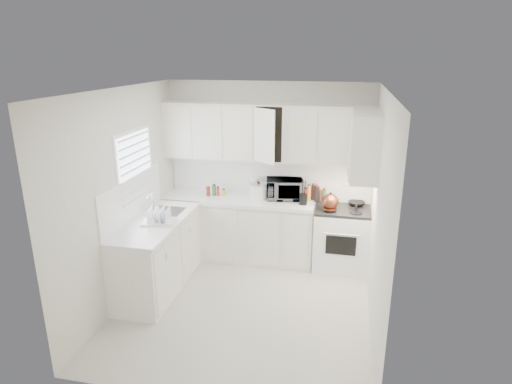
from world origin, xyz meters
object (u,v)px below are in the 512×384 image
(rice_cooker, at_px, (259,190))
(utensil_crock, at_px, (303,192))
(tea_kettle, at_px, (330,200))
(microwave, at_px, (285,187))
(dish_rack, at_px, (158,215))
(stove, at_px, (342,230))

(rice_cooker, xyz_separation_m, utensil_crock, (0.66, -0.12, 0.05))
(tea_kettle, xyz_separation_m, microwave, (-0.67, 0.30, 0.06))
(rice_cooker, relative_size, dish_rack, 0.69)
(rice_cooker, bearing_deg, dish_rack, -141.90)
(stove, height_order, microwave, microwave)
(microwave, bearing_deg, stove, -20.17)
(tea_kettle, distance_m, utensil_crock, 0.39)
(tea_kettle, distance_m, rice_cooker, 1.06)
(stove, xyz_separation_m, tea_kettle, (-0.18, -0.16, 0.49))
(dish_rack, bearing_deg, rice_cooker, 39.08)
(stove, relative_size, rice_cooker, 4.46)
(microwave, distance_m, utensil_crock, 0.36)
(microwave, xyz_separation_m, dish_rack, (-1.40, -1.27, -0.07))
(stove, bearing_deg, utensil_crock, -173.00)
(dish_rack, bearing_deg, utensil_crock, 22.21)
(tea_kettle, height_order, dish_rack, tea_kettle)
(dish_rack, bearing_deg, stove, 16.73)
(utensil_crock, bearing_deg, tea_kettle, -14.29)
(microwave, height_order, dish_rack, microwave)
(tea_kettle, distance_m, dish_rack, 2.28)
(stove, height_order, tea_kettle, tea_kettle)
(stove, relative_size, utensil_crock, 3.23)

